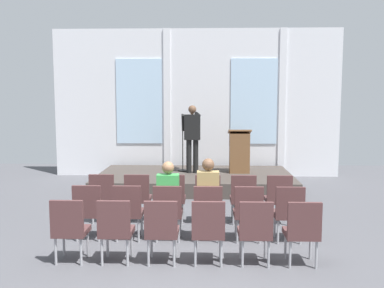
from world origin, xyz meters
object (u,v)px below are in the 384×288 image
Objects in this scene: chair_r1_c4 at (248,210)px; chair_r2_c4 at (255,228)px; chair_r1_c1 at (128,209)px; chair_r1_c3 at (208,209)px; chair_r2_c3 at (208,228)px; audience_r1_c2 at (168,196)px; chair_r2_c1 at (116,227)px; chair_r1_c0 at (89,208)px; chair_r0_c1 at (138,195)px; chair_r0_c4 at (243,196)px; chair_r0_c2 at (173,195)px; chair_r0_c3 at (208,195)px; chair_r2_c0 at (70,226)px; mic_stand at (183,159)px; chair_r0_c5 at (278,196)px; lectern at (239,152)px; chair_r1_c2 at (168,209)px; chair_r0_c0 at (103,195)px; chair_r2_c2 at (162,227)px; chair_r1_c5 at (289,210)px; chair_r2_c5 at (302,229)px; speaker at (192,134)px.

chair_r1_c4 and chair_r2_c4 have the same top height.
chair_r1_c1 and chair_r1_c3 have the same top height.
audience_r1_c2 is at bearing 121.75° from chair_r2_c3.
chair_r2_c1 is at bearing -121.75° from audience_r1_c2.
chair_r1_c3 is at bearing 0.00° from chair_r1_c0.
chair_r0_c1 is 1.97m from chair_r0_c4.
chair_r0_c2 is 0.71× the size of audience_r1_c2.
chair_r0_c3 and chair_r1_c3 have the same top height.
audience_r1_c2 is 1.70m from chair_r2_c0.
mic_stand is 4.10m from chair_r0_c5.
lectern is 5.79m from chair_r2_c1.
chair_r1_c2 is (0.00, -0.98, 0.00)m from chair_r0_c2.
chair_r1_c0 is (0.00, -0.98, 0.00)m from chair_r0_c0.
chair_r2_c4 is at bearing 0.00° from chair_r2_c2.
mic_stand is 1.65× the size of chair_r0_c0.
chair_r0_c1 is 1.00× the size of chair_r0_c2.
chair_r2_c5 is (0.00, -0.98, 0.00)m from chair_r1_c5.
lectern reaches higher than chair_r0_c2.
chair_r0_c4 is 0.98m from chair_r1_c4.
chair_r2_c1 is (-2.62, -1.95, 0.00)m from chair_r0_c5.
chair_r0_c1 is (0.66, 0.00, 0.00)m from chair_r0_c0.
chair_r0_c0 is 2.62m from chair_r0_c4.
lectern is at bearing 71.02° from chair_r1_c2.
lectern is 1.23× the size of chair_r0_c0.
chair_r2_c5 is at bearing -28.31° from audience_r1_c2.
chair_r2_c3 is (0.66, -0.98, 0.00)m from chair_r1_c2.
chair_r1_c3 is 1.31m from chair_r1_c5.
audience_r1_c2 is at bearing 172.90° from chair_r1_c3.
chair_r0_c2 is at bearing 90.00° from chair_r1_c2.
chair_r1_c2 is (0.66, -0.98, 0.00)m from chair_r0_c1.
chair_r0_c0 and chair_r1_c2 have the same top height.
chair_r0_c0 is 3.82m from chair_r2_c5.
audience_r1_c2 is (-0.26, -4.22, -0.67)m from speaker.
chair_r2_c2 is at bearing 0.00° from chair_r2_c0.
chair_r1_c4 and chair_r1_c5 have the same top height.
lectern is 3.74m from chair_r0_c2.
chair_r1_c4 is at bearing 56.16° from chair_r2_c3.
chair_r1_c1 is at bearing -90.00° from chair_r0_c1.
chair_r1_c2 is at bearing 153.56° from chair_r2_c5.
chair_r0_c3 is 1.00× the size of chair_r1_c2.
chair_r0_c4 is 1.18m from chair_r1_c5.
chair_r1_c5 is (1.97, -0.98, 0.00)m from chair_r0_c2.
chair_r0_c2 is at bearing 56.16° from chair_r1_c1.
speaker reaches higher than chair_r1_c5.
chair_r1_c2 and chair_r2_c2 have the same top height.
chair_r1_c0 is at bearing -122.74° from lectern.
lectern is at bearing 86.71° from chair_r0_c4.
chair_r2_c1 is at bearing -159.55° from chair_r1_c5.
chair_r2_c3 is at bearing 0.00° from chair_r2_c1.
chair_r0_c3 is at bearing 36.72° from chair_r1_c1.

